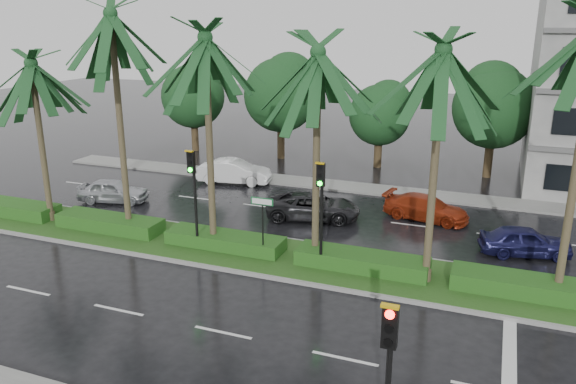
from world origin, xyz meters
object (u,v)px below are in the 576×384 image
at_px(street_sign, 262,213).
at_px(car_red, 426,208).
at_px(car_darkgrey, 313,206).
at_px(car_blue, 525,241).
at_px(signal_median_left, 193,185).
at_px(car_silver, 113,191).
at_px(car_white, 234,172).

distance_m(street_sign, car_red, 9.48).
bearing_deg(car_darkgrey, car_blue, -109.95).
relative_size(street_sign, car_blue, 0.71).
relative_size(signal_median_left, car_blue, 1.18).
relative_size(signal_median_left, car_darkgrey, 0.94).
distance_m(car_silver, car_white, 7.24).
relative_size(signal_median_left, street_sign, 1.68).
height_order(signal_median_left, car_darkgrey, signal_median_left).
bearing_deg(car_red, car_silver, 112.05).
relative_size(signal_median_left, car_red, 1.04).
xyz_separation_m(car_silver, car_white, (4.50, 5.67, 0.08)).
height_order(street_sign, car_red, street_sign).
distance_m(signal_median_left, car_white, 10.92).
distance_m(street_sign, car_darkgrey, 5.87).
xyz_separation_m(car_white, car_darkgrey, (6.48, -4.32, -0.08)).
relative_size(car_darkgrey, car_blue, 1.26).
relative_size(car_silver, car_darkgrey, 0.81).
relative_size(signal_median_left, car_silver, 1.17).
bearing_deg(car_white, car_silver, 131.06).
bearing_deg(car_silver, signal_median_left, -135.11).
bearing_deg(car_white, car_blue, -118.96).
bearing_deg(car_white, street_sign, -158.55).
height_order(car_darkgrey, car_red, car_darkgrey).
relative_size(car_red, car_blue, 1.14).
bearing_deg(street_sign, car_silver, 158.08).
bearing_deg(car_red, signal_median_left, 143.09).
bearing_deg(car_blue, car_darkgrey, 70.11).
relative_size(car_white, car_red, 1.05).
relative_size(car_silver, car_blue, 1.02).
xyz_separation_m(car_white, car_red, (11.73, -2.42, -0.11)).
height_order(car_darkgrey, car_blue, car_darkgrey).
xyz_separation_m(signal_median_left, car_silver, (-7.73, 4.50, -2.36)).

